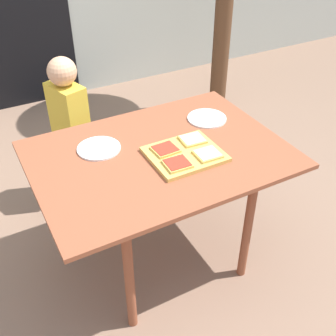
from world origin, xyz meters
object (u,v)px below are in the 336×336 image
Objects in this scene: cutting_board at (185,154)px; plate_white_left at (99,148)px; pizza_slice_far_left at (165,149)px; child_left at (70,123)px; plate_white_right at (207,118)px; pizza_slice_near_left at (177,164)px; pizza_slice_near_right at (208,154)px; pizza_slice_far_right at (192,139)px; dining_table at (160,166)px.

plate_white_left is at bearing 143.61° from cutting_board.
pizza_slice_far_left is 0.12× the size of child_left.
child_left reaches higher than cutting_board.
pizza_slice_near_left is at bearing -138.89° from plate_white_right.
plate_white_right is 0.86m from child_left.
pizza_slice_far_left is 1.00× the size of pizza_slice_near_left.
cutting_board is at bearing 139.79° from pizza_slice_near_right.
pizza_slice_far_right is 0.88m from child_left.
plate_white_right reaches higher than dining_table.
pizza_slice_far_left is at bearing 86.67° from pizza_slice_near_left.
pizza_slice_far_right is at bearing 40.57° from cutting_board.
plate_white_right is at bearing 57.68° from pizza_slice_near_right.
dining_table is 0.31m from plate_white_left.
pizza_slice_near_right is 0.12× the size of child_left.
plate_white_right and plate_white_left have the same top height.
pizza_slice_near_left reaches higher than cutting_board.
pizza_slice_near_left is (-0.16, 0.00, 0.00)m from pizza_slice_near_right.
dining_table is 0.15m from cutting_board.
child_left is at bearing 104.95° from pizza_slice_near_left.
cutting_board is 0.91m from child_left.
pizza_slice_far_left is 0.13m from pizza_slice_near_left.
plate_white_right is at bearing 41.43° from pizza_slice_far_right.
dining_table is at bearing -156.12° from plate_white_right.
pizza_slice_near_right is at bearing -122.32° from plate_white_right.
plate_white_left is (-0.25, 0.17, 0.08)m from dining_table.
pizza_slice_far_right reaches higher than dining_table.
dining_table is at bearing 177.52° from pizza_slice_far_right.
pizza_slice_near_left is (-0.08, -0.07, 0.02)m from cutting_board.
plate_white_left is at bearing 128.97° from pizza_slice_near_left.
cutting_board is at bearing -39.48° from pizza_slice_far_left.
plate_white_right is at bearing 23.88° from dining_table.
pizza_slice_far_left is 0.20m from pizza_slice_near_right.
pizza_slice_far_left is 0.97× the size of pizza_slice_far_right.
plate_white_left is 0.22× the size of child_left.
pizza_slice_near_left reaches higher than dining_table.
pizza_slice_near_right reaches higher than dining_table.
pizza_slice_far_right is 0.58× the size of plate_white_right.
cutting_board is 2.84× the size of pizza_slice_near_right.
pizza_slice_far_left is at bearing 140.13° from pizza_slice_near_right.
pizza_slice_near_right is (0.18, -0.15, 0.11)m from dining_table.
child_left is (-0.23, 0.75, -0.07)m from dining_table.
pizza_slice_far_left is (0.02, -0.02, 0.11)m from dining_table.
cutting_board is 0.10m from pizza_slice_far_left.
pizza_slice_near_right is at bearing -37.17° from plate_white_left.
child_left is at bearing 118.27° from pizza_slice_far_right.
pizza_slice_near_right is 0.97× the size of pizza_slice_far_right.
pizza_slice_far_left is at bearing -47.22° from dining_table.
cutting_board is at bearing -36.39° from plate_white_left.
child_left reaches higher than pizza_slice_near_right.
pizza_slice_far_left is at bearing -35.50° from plate_white_left.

